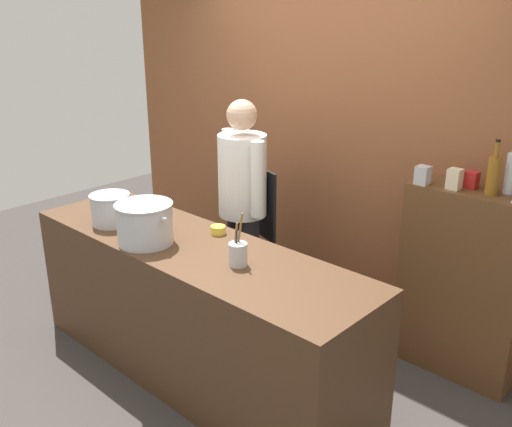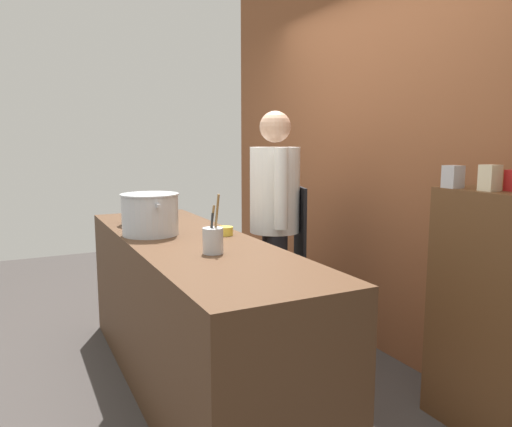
# 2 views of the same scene
# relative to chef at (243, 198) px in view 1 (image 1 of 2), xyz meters

# --- Properties ---
(ground_plane) EXTENTS (8.00, 8.00, 0.00)m
(ground_plane) POSITION_rel_chef_xyz_m (0.26, -0.71, -0.96)
(ground_plane) COLOR #383330
(brick_back_panel) EXTENTS (4.40, 0.10, 3.00)m
(brick_back_panel) POSITION_rel_chef_xyz_m (0.26, 0.69, 0.54)
(brick_back_panel) COLOR brown
(brick_back_panel) RESTS_ON ground_plane
(prep_counter) EXTENTS (2.44, 0.70, 0.90)m
(prep_counter) POSITION_rel_chef_xyz_m (0.26, -0.71, -0.51)
(prep_counter) COLOR #472D1C
(prep_counter) RESTS_ON ground_plane
(bar_cabinet) EXTENTS (0.76, 0.32, 1.23)m
(bar_cabinet) POSITION_rel_chef_xyz_m (1.45, 0.48, -0.35)
(bar_cabinet) COLOR brown
(bar_cabinet) RESTS_ON ground_plane
(chef) EXTENTS (0.51, 0.40, 1.66)m
(chef) POSITION_rel_chef_xyz_m (0.00, 0.00, 0.00)
(chef) COLOR black
(chef) RESTS_ON ground_plane
(stockpot_large) EXTENTS (0.41, 0.35, 0.25)m
(stockpot_large) POSITION_rel_chef_xyz_m (0.03, -0.87, 0.06)
(stockpot_large) COLOR #B7BABF
(stockpot_large) RESTS_ON prep_counter
(stockpot_small) EXTENTS (0.32, 0.26, 0.20)m
(stockpot_small) POSITION_rel_chef_xyz_m (-0.40, -0.83, 0.04)
(stockpot_small) COLOR #B7BABF
(stockpot_small) RESTS_ON prep_counter
(utensil_crock) EXTENTS (0.10, 0.10, 0.30)m
(utensil_crock) POSITION_rel_chef_xyz_m (0.66, -0.72, 0.00)
(utensil_crock) COLOR #B7BABF
(utensil_crock) RESTS_ON prep_counter
(butter_jar) EXTENTS (0.09, 0.09, 0.05)m
(butter_jar) POSITION_rel_chef_xyz_m (0.24, -0.48, -0.04)
(butter_jar) COLOR yellow
(butter_jar) RESTS_ON prep_counter
(wine_bottle_clear) EXTENTS (0.06, 0.06, 0.33)m
(wine_bottle_clear) POSITION_rel_chef_xyz_m (1.61, 0.54, 0.39)
(wine_bottle_clear) COLOR silver
(wine_bottle_clear) RESTS_ON bar_cabinet
(wine_bottle_amber) EXTENTS (0.07, 0.07, 0.32)m
(wine_bottle_amber) POSITION_rel_chef_xyz_m (1.55, 0.46, 0.38)
(wine_bottle_amber) COLOR #8C5919
(wine_bottle_amber) RESTS_ON bar_cabinet
(spice_tin_cream) EXTENTS (0.08, 0.08, 0.12)m
(spice_tin_cream) POSITION_rel_chef_xyz_m (1.34, 0.41, 0.32)
(spice_tin_cream) COLOR beige
(spice_tin_cream) RESTS_ON bar_cabinet
(spice_tin_red) EXTENTS (0.07, 0.07, 0.10)m
(spice_tin_red) POSITION_rel_chef_xyz_m (1.41, 0.50, 0.31)
(spice_tin_red) COLOR red
(spice_tin_red) RESTS_ON bar_cabinet
(spice_tin_silver) EXTENTS (0.08, 0.08, 0.11)m
(spice_tin_silver) POSITION_rel_chef_xyz_m (1.16, 0.38, 0.32)
(spice_tin_silver) COLOR #B2B2B7
(spice_tin_silver) RESTS_ON bar_cabinet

